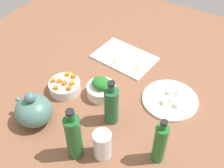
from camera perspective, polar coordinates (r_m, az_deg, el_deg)
The scene contains 27 objects.
tabletop at distance 137.86cm, azimuth -0.00°, elevation -1.93°, with size 190.00×190.00×3.00cm, color brown.
cutting_board at distance 155.15cm, azimuth 2.49°, elevation 5.29°, with size 31.49×21.43×1.00cm, color white.
plate_tofu at distance 135.00cm, azimuth 11.49°, elevation -3.08°, with size 25.81×25.81×1.20cm, color white.
bowl_greens at distance 133.40cm, azimuth -2.14°, elevation -1.32°, with size 13.56×13.56×5.56cm, color white.
bowl_carrots at distance 137.27cm, azimuth -9.40°, elevation -0.53°, with size 14.86×14.86×5.15cm, color white.
teapot at distance 124.62cm, azimuth -15.36°, elevation -5.10°, with size 17.54×15.53×16.64cm.
bottle_0 at distance 107.50cm, azimuth -7.65°, elevation -10.39°, with size 6.10×6.10×25.46cm.
bottle_1 at distance 118.28cm, azimuth -0.13°, elevation -4.21°, with size 6.15×6.15×22.39cm.
bottle_2 at distance 107.72cm, azimuth 9.52°, elevation -11.60°, with size 5.01×5.01×22.58cm.
drinking_glass_0 at distance 110.20cm, azimuth -1.94°, elevation -12.02°, with size 7.09×7.09×12.78cm, color white.
carrot_cube_0 at distance 135.57cm, azimuth -10.45°, elevation 0.65°, with size 1.80×1.80×1.80cm, color orange.
carrot_cube_1 at distance 133.44cm, azimuth -7.98°, elevation 0.17°, with size 1.80×1.80×1.80cm, color orange.
carrot_cube_2 at distance 134.04cm, azimuth -9.47°, elevation 0.20°, with size 1.80×1.80×1.80cm, color orange.
carrot_cube_3 at distance 136.82cm, azimuth -7.72°, elevation 1.55°, with size 1.80×1.80×1.80cm, color orange.
carrot_cube_4 at distance 136.40cm, azimuth -11.68°, elevation 0.75°, with size 1.80×1.80×1.80cm, color orange.
carrot_cube_5 at distance 138.41cm, azimuth -8.92°, elevation 1.98°, with size 1.80×1.80×1.80cm, color orange.
carrot_cube_6 at distance 132.59cm, azimuth -11.15°, elevation -0.70°, with size 1.80×1.80×1.80cm, color orange.
carrot_cube_7 at distance 131.29cm, azimuth -8.58°, elevation -0.82°, with size 1.80×1.80×1.80cm, color orange.
chopped_greens_mound at distance 129.91cm, azimuth -2.20°, elevation 0.21°, with size 8.81×7.72×4.34cm, color #226E24.
tofu_cube_0 at distance 131.17cm, azimuth 12.68°, elevation -4.03°, with size 2.20×2.20×2.20cm, color white.
tofu_cube_1 at distance 136.16cm, azimuth 13.00°, elevation -1.85°, with size 2.20×2.20×2.20cm, color white.
tofu_cube_2 at distance 131.32cm, azimuth 10.36°, elevation -3.47°, with size 2.20×2.20×2.20cm, color white.
tofu_cube_3 at distance 132.91cm, azimuth 11.72°, elevation -3.01°, with size 2.20×2.20×2.20cm, color white.
tofu_cube_4 at distance 136.07cm, azimuth 11.44°, elevation -1.56°, with size 2.20×2.20×2.20cm, color white.
dumpling_0 at distance 147.35cm, azimuth 5.28°, elevation 3.57°, with size 5.02×4.40×2.70cm, color beige.
dumpling_1 at distance 160.03cm, azimuth 2.57°, elevation 7.36°, with size 5.38×4.94×2.03cm, color beige.
dumpling_2 at distance 150.82cm, azimuth 0.79°, elevation 4.89°, with size 5.10×4.65×2.65cm, color beige.
Camera 1 is at (-50.30, 81.05, 101.02)cm, focal length 45.82 mm.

